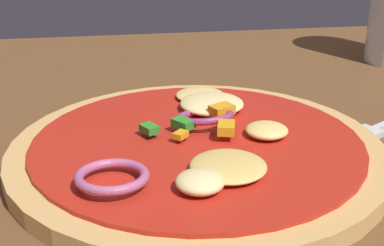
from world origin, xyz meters
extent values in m
cube|color=brown|center=(0.00, 0.00, 0.01)|extent=(1.18, 0.80, 0.03)
cylinder|color=tan|center=(0.03, 0.00, 0.03)|extent=(0.27, 0.27, 0.01)
cylinder|color=red|center=(0.03, 0.00, 0.04)|extent=(0.24, 0.24, 0.00)
ellipsoid|color=#EFCC72|center=(0.08, 0.00, 0.05)|extent=(0.03, 0.03, 0.01)
ellipsoid|color=#F4DB8E|center=(0.02, -0.07, 0.05)|extent=(0.03, 0.03, 0.01)
ellipsoid|color=#F4DB8E|center=(0.05, 0.06, 0.05)|extent=(0.05, 0.05, 0.01)
ellipsoid|color=#EFCC72|center=(0.04, 0.09, 0.05)|extent=(0.04, 0.04, 0.01)
ellipsoid|color=#E5BC60|center=(0.04, -0.05, 0.05)|extent=(0.05, 0.05, 0.01)
torus|color=#B25984|center=(-0.03, -0.06, 0.05)|extent=(0.05, 0.05, 0.01)
torus|color=#93386B|center=(0.04, 0.03, 0.05)|extent=(0.06, 0.06, 0.01)
cube|color=orange|center=(0.05, 0.00, 0.05)|extent=(0.02, 0.02, 0.01)
cube|color=#2D8C28|center=(-0.01, 0.01, 0.05)|extent=(0.01, 0.02, 0.01)
cube|color=red|center=(0.02, -0.07, 0.05)|extent=(0.01, 0.01, 0.01)
cube|color=orange|center=(0.05, 0.03, 0.05)|extent=(0.02, 0.02, 0.01)
cube|color=#2D8C28|center=(0.02, 0.01, 0.05)|extent=(0.02, 0.02, 0.01)
cube|color=orange|center=(0.02, 0.00, 0.05)|extent=(0.01, 0.01, 0.00)
cube|color=silver|center=(0.17, 0.02, 0.03)|extent=(0.03, 0.03, 0.01)
cube|color=silver|center=(0.14, 0.02, 0.03)|extent=(0.03, 0.02, 0.00)
cube|color=silver|center=(0.15, 0.01, 0.03)|extent=(0.03, 0.02, 0.00)
cube|color=silver|center=(0.15, 0.01, 0.03)|extent=(0.03, 0.02, 0.00)
cube|color=silver|center=(0.15, 0.00, 0.03)|extent=(0.03, 0.02, 0.00)
camera|label=1|loc=(-0.03, -0.35, 0.20)|focal=51.63mm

